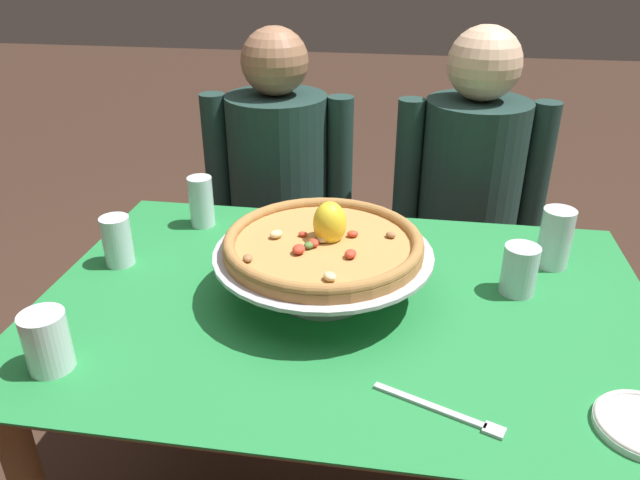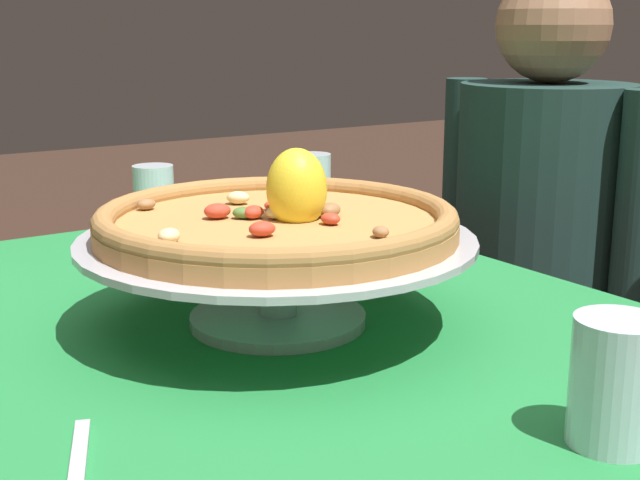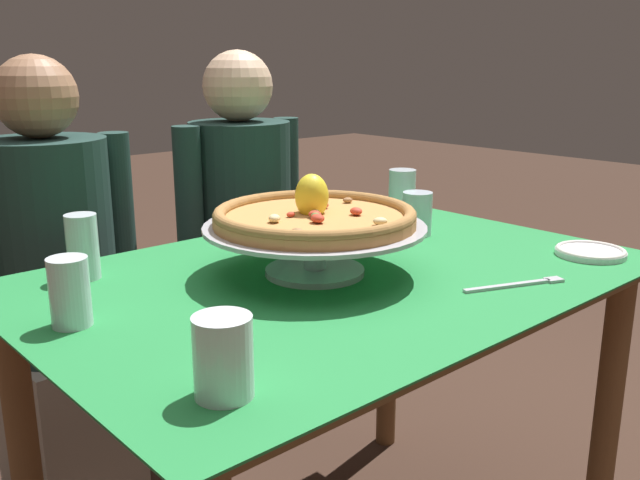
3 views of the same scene
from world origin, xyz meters
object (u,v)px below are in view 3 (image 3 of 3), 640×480
at_px(water_glass_back_left, 83,250).
at_px(diner_left, 57,304).
at_px(water_glass_front_left, 223,361).
at_px(dinner_fork, 520,284).
at_px(water_glass_back_right, 402,198).
at_px(pizza_stand, 315,238).
at_px(water_glass_side_right, 417,216).
at_px(side_plate, 591,252).
at_px(water_glass_side_left, 70,296).
at_px(diner_right, 243,257).
at_px(pizza, 315,215).

bearing_deg(water_glass_back_left, diner_left, 77.34).
relative_size(water_glass_front_left, dinner_fork, 0.52).
relative_size(water_glass_back_right, dinner_fork, 0.66).
distance_m(pizza_stand, water_glass_side_right, 0.40).
relative_size(pizza_stand, side_plate, 2.94).
relative_size(water_glass_side_right, diner_left, 0.09).
relative_size(water_glass_side_left, side_plate, 0.76).
xyz_separation_m(diner_left, diner_right, (0.60, 0.01, 0.01)).
relative_size(pizza_stand, water_glass_front_left, 4.08).
relative_size(side_plate, diner_left, 0.13).
height_order(water_glass_side_right, water_glass_back_left, water_glass_back_left).
distance_m(pizza, water_glass_side_left, 0.48).
relative_size(water_glass_back_left, water_glass_side_left, 1.13).
relative_size(water_glass_back_left, water_glass_front_left, 1.19).
height_order(water_glass_side_right, side_plate, water_glass_side_right).
height_order(water_glass_back_right, water_glass_back_left, water_glass_back_right).
height_order(dinner_fork, diner_right, diner_right).
distance_m(pizza, water_glass_back_left, 0.45).
xyz_separation_m(pizza_stand, water_glass_back_left, (-0.35, 0.28, -0.02)).
relative_size(water_glass_front_left, diner_right, 0.09).
bearing_deg(dinner_fork, water_glass_back_right, 64.43).
bearing_deg(dinner_fork, water_glass_back_left, 134.83).
distance_m(water_glass_front_left, side_plate, 0.96).
height_order(water_glass_side_right, water_glass_front_left, water_glass_front_left).
distance_m(pizza, dinner_fork, 0.41).
bearing_deg(water_glass_back_right, pizza_stand, -157.58).
bearing_deg(water_glass_back_left, pizza, -38.43).
bearing_deg(water_glass_back_left, dinner_fork, -45.17).
distance_m(water_glass_back_left, side_plate, 1.06).
bearing_deg(water_glass_back_right, diner_left, 145.00).
bearing_deg(diner_right, side_plate, -79.44).
distance_m(water_glass_back_right, diner_left, 0.94).
height_order(pizza, water_glass_back_left, pizza).
bearing_deg(water_glass_side_left, diner_right, 39.55).
bearing_deg(side_plate, diner_left, 127.73).
bearing_deg(diner_left, water_glass_back_left, -102.66).
xyz_separation_m(water_glass_side_right, water_glass_front_left, (-0.82, -0.38, 0.00)).
distance_m(pizza, diner_right, 0.86).
bearing_deg(side_plate, water_glass_side_right, 110.73).
bearing_deg(diner_left, water_glass_front_left, -99.48).
height_order(water_glass_back_right, dinner_fork, water_glass_back_right).
relative_size(pizza, water_glass_front_left, 3.69).
bearing_deg(water_glass_side_right, diner_left, 135.07).
distance_m(water_glass_front_left, diner_right, 1.31).
xyz_separation_m(water_glass_side_right, water_glass_back_right, (0.09, 0.13, 0.01)).
bearing_deg(water_glass_front_left, pizza, 35.75).
xyz_separation_m(pizza, water_glass_back_right, (0.49, 0.20, -0.06)).
height_order(pizza_stand, diner_right, diner_right).
bearing_deg(diner_left, pizza_stand, -70.54).
xyz_separation_m(pizza, water_glass_front_left, (-0.43, -0.31, -0.07)).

